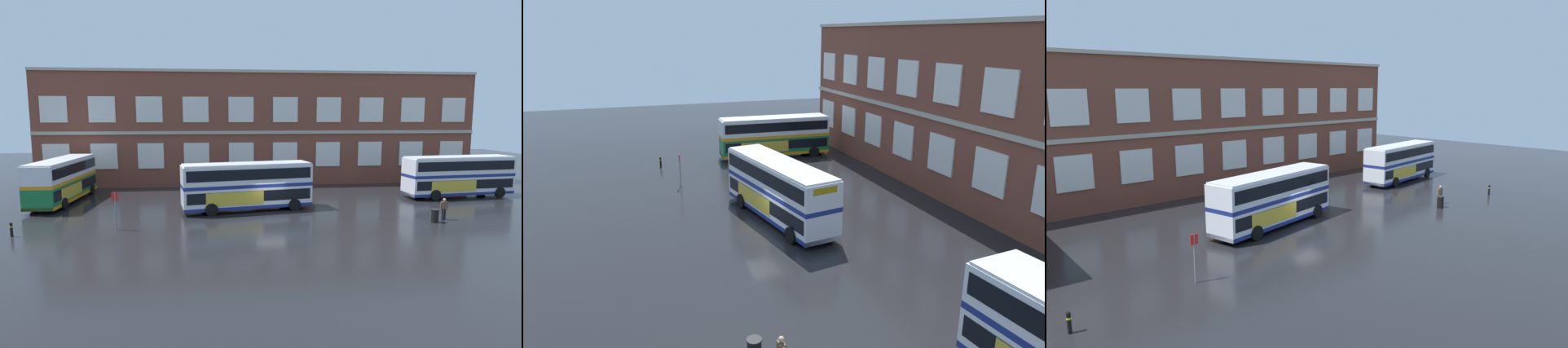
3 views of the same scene
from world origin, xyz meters
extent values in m
plane|color=black|center=(0.00, 2.00, 0.00)|extent=(120.00, 120.00, 0.00)
cube|color=brown|center=(0.92, 18.00, 6.42)|extent=(50.58, 8.00, 12.84)
cube|color=#B2A893|center=(0.92, 13.92, 6.16)|extent=(50.58, 0.16, 0.36)
cube|color=#B2A893|center=(0.92, 13.95, 12.99)|extent=(50.58, 0.28, 0.30)
cube|color=silver|center=(-11.73, 13.94, 3.59)|extent=(2.83, 0.12, 2.82)
cube|color=silver|center=(-6.67, 13.94, 3.59)|extent=(2.83, 0.12, 2.82)
cube|color=silver|center=(-1.61, 13.94, 3.59)|extent=(2.83, 0.12, 2.82)
cube|color=silver|center=(3.45, 13.94, 3.59)|extent=(2.83, 0.12, 2.82)
cube|color=silver|center=(8.50, 13.94, 3.59)|extent=(2.83, 0.12, 2.82)
cube|color=silver|center=(13.56, 13.94, 3.59)|extent=(2.83, 0.12, 2.82)
cube|color=silver|center=(18.62, 13.94, 3.59)|extent=(2.83, 0.12, 2.82)
cube|color=silver|center=(23.68, 13.94, 3.59)|extent=(2.83, 0.12, 2.82)
cube|color=silver|center=(-11.73, 13.94, 8.73)|extent=(2.83, 0.12, 2.82)
cube|color=silver|center=(-6.67, 13.94, 8.73)|extent=(2.83, 0.12, 2.82)
cube|color=silver|center=(-1.61, 13.94, 8.73)|extent=(2.83, 0.12, 2.82)
cube|color=silver|center=(3.45, 13.94, 8.73)|extent=(2.83, 0.12, 2.82)
cube|color=silver|center=(8.50, 13.94, 8.73)|extent=(2.83, 0.12, 2.82)
cube|color=silver|center=(13.56, 13.94, 8.73)|extent=(2.83, 0.12, 2.82)
cube|color=silver|center=(18.62, 13.94, 8.73)|extent=(2.83, 0.12, 2.82)
cube|color=silver|center=(23.68, 13.94, 8.73)|extent=(2.83, 0.12, 2.82)
cube|color=silver|center=(-1.89, 1.37, 1.23)|extent=(11.28, 4.47, 1.75)
cube|color=black|center=(-1.89, 1.37, 1.44)|extent=(10.85, 4.43, 0.90)
cube|color=navy|center=(-1.89, 1.37, 2.25)|extent=(11.28, 4.47, 0.30)
cube|color=silver|center=(-1.89, 1.37, 3.17)|extent=(11.28, 4.47, 1.55)
cube|color=black|center=(-1.89, 1.37, 3.25)|extent=(10.85, 4.43, 0.90)
cube|color=navy|center=(-1.89, 1.37, 0.49)|extent=(11.28, 4.49, 0.28)
cube|color=silver|center=(-1.89, 1.37, 4.01)|extent=(11.04, 4.33, 0.12)
cube|color=gold|center=(-2.96, -0.13, 1.31)|extent=(4.77, 0.89, 1.10)
cube|color=yellow|center=(3.49, 2.34, 3.60)|extent=(0.35, 1.64, 0.40)
cylinder|color=black|center=(2.13, 0.80, 0.52)|extent=(1.08, 0.50, 1.04)
cylinder|color=black|center=(1.67, 3.31, 0.52)|extent=(1.08, 0.50, 1.04)
cylinder|color=black|center=(-4.91, -0.47, 0.52)|extent=(1.08, 0.50, 1.04)
cylinder|color=black|center=(-5.36, 2.04, 0.52)|extent=(1.08, 0.50, 1.04)
cube|color=silver|center=(19.47, 5.20, 1.23)|extent=(11.20, 3.67, 1.75)
cube|color=black|center=(19.47, 5.20, 1.44)|extent=(10.77, 3.66, 0.90)
cube|color=navy|center=(19.47, 5.20, 2.25)|extent=(11.20, 3.67, 0.30)
cube|color=silver|center=(19.47, 5.20, 3.17)|extent=(11.20, 3.67, 1.55)
cube|color=black|center=(19.47, 5.20, 3.25)|extent=(10.77, 3.66, 0.90)
cube|color=navy|center=(19.47, 5.20, 0.49)|extent=(11.21, 3.69, 0.28)
cube|color=silver|center=(19.47, 5.20, 4.01)|extent=(10.97, 3.54, 0.12)
cube|color=gold|center=(18.29, 3.78, 1.31)|extent=(4.82, 0.53, 1.10)
cube|color=yellow|center=(24.91, 5.76, 3.60)|extent=(0.23, 1.65, 0.40)
cylinder|color=black|center=(23.43, 4.33, 0.52)|extent=(1.07, 0.43, 1.04)
cylinder|color=black|center=(23.17, 6.86, 0.52)|extent=(1.07, 0.43, 1.04)
cylinder|color=black|center=(16.32, 3.59, 0.52)|extent=(1.07, 0.43, 1.04)
cylinder|color=black|center=(16.06, 6.13, 0.52)|extent=(1.07, 0.43, 1.04)
cylinder|color=black|center=(13.02, -3.60, 0.42)|extent=(0.16, 0.16, 0.85)
cylinder|color=black|center=(13.22, -3.60, 0.42)|extent=(0.16, 0.16, 0.85)
cube|color=brown|center=(13.12, -3.60, 1.15)|extent=(0.40, 0.24, 0.60)
cylinder|color=brown|center=(12.86, -3.60, 1.12)|extent=(0.11, 0.11, 0.57)
cylinder|color=brown|center=(13.38, -3.60, 1.12)|extent=(0.11, 0.11, 0.57)
sphere|color=tan|center=(13.12, -3.60, 1.59)|extent=(0.22, 0.22, 0.22)
cylinder|color=slate|center=(-11.63, -3.94, 1.35)|extent=(0.10, 0.10, 2.70)
cube|color=red|center=(-11.63, -3.96, 2.42)|extent=(0.44, 0.04, 0.56)
cylinder|color=black|center=(12.02, -4.31, 0.47)|extent=(0.56, 0.56, 0.95)
cylinder|color=black|center=(12.02, -4.31, 0.99)|extent=(0.60, 0.60, 0.08)
cylinder|color=black|center=(19.88, -4.87, 0.47)|extent=(0.18, 0.18, 0.95)
cylinder|color=yellow|center=(19.88, -4.87, 0.68)|extent=(0.19, 0.19, 0.08)
cylinder|color=black|center=(-18.23, -4.93, 0.47)|extent=(0.18, 0.18, 0.95)
cylinder|color=yellow|center=(-18.23, -4.93, 0.68)|extent=(0.19, 0.19, 0.08)
camera|label=1|loc=(-4.48, -34.09, 8.07)|focal=29.09mm
camera|label=2|loc=(27.44, -8.48, 12.23)|focal=33.40mm
camera|label=3|loc=(-23.68, -25.29, 10.26)|focal=32.71mm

